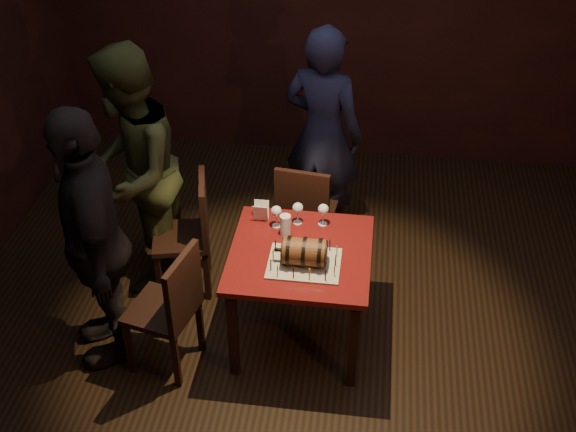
# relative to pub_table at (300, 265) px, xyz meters

# --- Properties ---
(room_shell) EXTENTS (5.04, 5.04, 2.80)m
(room_shell) POSITION_rel_pub_table_xyz_m (-0.02, 0.05, 0.76)
(room_shell) COLOR black
(room_shell) RESTS_ON ground
(pub_table) EXTENTS (0.90, 0.90, 0.75)m
(pub_table) POSITION_rel_pub_table_xyz_m (0.00, 0.00, 0.00)
(pub_table) COLOR #4E0D0E
(pub_table) RESTS_ON ground
(cake_board) EXTENTS (0.45, 0.35, 0.01)m
(cake_board) POSITION_rel_pub_table_xyz_m (0.04, -0.12, 0.12)
(cake_board) COLOR #B0A68E
(cake_board) RESTS_ON pub_table
(barrel_cake) EXTENTS (0.33, 0.19, 0.19)m
(barrel_cake) POSITION_rel_pub_table_xyz_m (0.04, -0.12, 0.21)
(barrel_cake) COLOR brown
(barrel_cake) RESTS_ON cake_board
(birthday_candles) EXTENTS (0.40, 0.30, 0.09)m
(birthday_candles) POSITION_rel_pub_table_xyz_m (0.04, -0.12, 0.16)
(birthday_candles) COLOR #D5BD7F
(birthday_candles) RESTS_ON cake_board
(wine_glass_left) EXTENTS (0.07, 0.07, 0.16)m
(wine_glass_left) POSITION_rel_pub_table_xyz_m (-0.19, 0.25, 0.23)
(wine_glass_left) COLOR silver
(wine_glass_left) RESTS_ON pub_table
(wine_glass_mid) EXTENTS (0.07, 0.07, 0.16)m
(wine_glass_mid) POSITION_rel_pub_table_xyz_m (-0.05, 0.30, 0.23)
(wine_glass_mid) COLOR silver
(wine_glass_mid) RESTS_ON pub_table
(wine_glass_right) EXTENTS (0.07, 0.07, 0.16)m
(wine_glass_right) POSITION_rel_pub_table_xyz_m (0.11, 0.31, 0.23)
(wine_glass_right) COLOR silver
(wine_glass_right) RESTS_ON pub_table
(pint_of_ale) EXTENTS (0.07, 0.07, 0.15)m
(pint_of_ale) POSITION_rel_pub_table_xyz_m (-0.12, 0.17, 0.18)
(pint_of_ale) COLOR silver
(pint_of_ale) RESTS_ON pub_table
(menu_card) EXTENTS (0.10, 0.05, 0.13)m
(menu_card) POSITION_rel_pub_table_xyz_m (-0.31, 0.31, 0.17)
(menu_card) COLOR white
(menu_card) RESTS_ON pub_table
(chair_back) EXTENTS (0.45, 0.45, 0.93)m
(chair_back) POSITION_rel_pub_table_xyz_m (-0.06, 0.76, -0.12)
(chair_back) COLOR black
(chair_back) RESTS_ON ground
(chair_left_rear) EXTENTS (0.48, 0.48, 0.93)m
(chair_left_rear) POSITION_rel_pub_table_xyz_m (-0.84, 0.44, -0.12)
(chair_left_rear) COLOR black
(chair_left_rear) RESTS_ON ground
(chair_left_front) EXTENTS (0.48, 0.48, 0.93)m
(chair_left_front) POSITION_rel_pub_table_xyz_m (-0.77, -0.35, -0.12)
(chair_left_front) COLOR black
(chair_left_front) RESTS_ON ground
(person_back) EXTENTS (0.74, 0.60, 1.76)m
(person_back) POSITION_rel_pub_table_xyz_m (0.02, 1.30, 0.24)
(person_back) COLOR #1C1C38
(person_back) RESTS_ON ground
(person_left_rear) EXTENTS (0.77, 0.95, 1.84)m
(person_left_rear) POSITION_rel_pub_table_xyz_m (-1.25, 0.52, 0.28)
(person_left_rear) COLOR #373C1E
(person_left_rear) RESTS_ON ground
(person_left_front) EXTENTS (0.85, 1.16, 1.82)m
(person_left_front) POSITION_rel_pub_table_xyz_m (-1.25, -0.25, 0.27)
(person_left_front) COLOR black
(person_left_front) RESTS_ON ground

